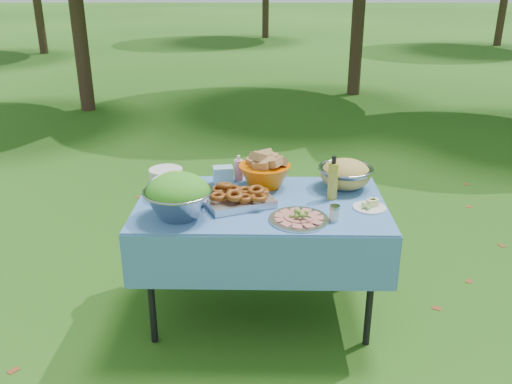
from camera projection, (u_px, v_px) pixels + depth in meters
The scene contains 14 objects.
ground at pixel (261, 311), 3.48m from camera, with size 80.00×80.00×0.00m, color #15390A.
picnic_table at pixel (261, 259), 3.34m from camera, with size 1.46×0.86×0.76m, color #84CEFF.
salad_bowl at pixel (178, 196), 2.95m from camera, with size 0.38×0.38×0.25m, color gray, non-canonical shape.
pasta_bowl_white at pixel (175, 184), 3.26m from camera, with size 0.27×0.27×0.15m, color silver, non-canonical shape.
plate_stack at pixel (166, 176), 3.47m from camera, with size 0.21×0.21×0.10m, color silver.
wipes_box at pixel (223, 175), 3.45m from camera, with size 0.12×0.09×0.11m, color #8AC4D7.
sanitizer_bottle at pixel (239, 168), 3.51m from camera, with size 0.06×0.06×0.17m, color pink.
bread_bowl at pixel (265, 170), 3.39m from camera, with size 0.33×0.33×0.22m, color #E05E00, non-canonical shape.
pasta_bowl_steel at pixel (346, 174), 3.38m from camera, with size 0.34×0.34×0.18m, color gray, non-canonical shape.
fried_tray at pixel (239, 198), 3.14m from camera, with size 0.38×0.27×0.09m, color silver.
charcuterie_platter at pixel (299, 214), 2.94m from camera, with size 0.33×0.33×0.08m, color silver.
oil_bottle at pixel (333, 178), 3.20m from camera, with size 0.06×0.06×0.27m, color gold.
cheese_plate at pixel (370, 204), 3.10m from camera, with size 0.19×0.19×0.05m, color silver.
shaker at pixel (335, 213), 2.94m from camera, with size 0.06×0.06×0.09m, color silver.
Camera 1 is at (0.02, -2.94, 2.01)m, focal length 38.00 mm.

